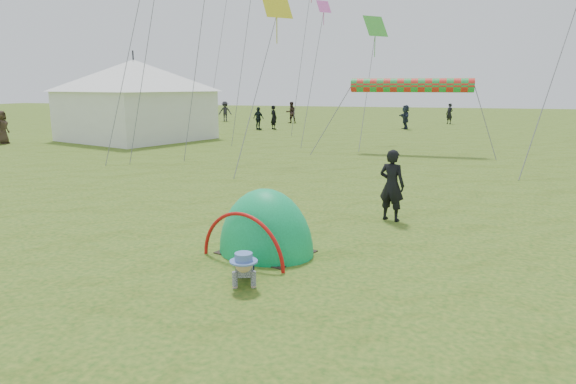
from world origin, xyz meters
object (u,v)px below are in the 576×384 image
(crawling_toddler, at_px, (244,266))
(standing_adult, at_px, (392,185))
(event_marquee, at_px, (135,97))
(popup_tent, at_px, (266,252))

(crawling_toddler, height_order, standing_adult, standing_adult)
(crawling_toddler, height_order, event_marquee, event_marquee)
(crawling_toddler, relative_size, standing_adult, 0.47)
(crawling_toddler, bearing_deg, standing_adult, 48.44)
(popup_tent, height_order, standing_adult, standing_adult)
(standing_adult, bearing_deg, event_marquee, -22.24)
(standing_adult, bearing_deg, crawling_toddler, 88.27)
(popup_tent, bearing_deg, event_marquee, 146.81)
(standing_adult, distance_m, event_marquee, 21.55)
(popup_tent, bearing_deg, crawling_toddler, -64.99)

